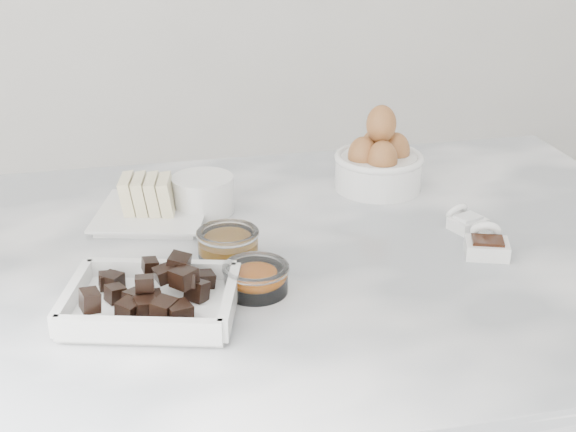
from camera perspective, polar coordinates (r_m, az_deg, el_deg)
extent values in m
cube|color=silver|center=(1.11, -0.67, -3.54)|extent=(1.20, 0.80, 0.04)
cube|color=white|center=(0.97, -9.67, -6.52)|extent=(0.22, 0.18, 0.01)
cube|color=white|center=(1.22, -9.59, 0.03)|extent=(0.18, 0.18, 0.01)
cube|color=white|center=(1.22, -9.61, 0.33)|extent=(0.20, 0.20, 0.00)
cylinder|color=white|center=(1.23, -6.06, 1.55)|extent=(0.09, 0.09, 0.06)
cylinder|color=white|center=(1.22, -6.11, 2.55)|extent=(0.08, 0.08, 0.01)
cylinder|color=white|center=(1.32, 6.44, 3.11)|extent=(0.14, 0.14, 0.06)
torus|color=white|center=(1.31, 6.49, 4.16)|extent=(0.15, 0.15, 0.01)
ellipsoid|color=#9E6333|center=(1.32, 7.64, 4.58)|extent=(0.05, 0.05, 0.06)
ellipsoid|color=#9E6333|center=(1.30, 5.32, 4.30)|extent=(0.05, 0.05, 0.06)
ellipsoid|color=#9E6333|center=(1.33, 6.24, 4.85)|extent=(0.05, 0.05, 0.06)
ellipsoid|color=#9E6333|center=(1.28, 6.70, 3.99)|extent=(0.05, 0.05, 0.06)
ellipsoid|color=#9E6333|center=(1.29, 6.65, 6.49)|extent=(0.05, 0.05, 0.06)
cylinder|color=white|center=(1.09, -4.29, -1.99)|extent=(0.08, 0.08, 0.03)
torus|color=white|center=(1.08, -4.32, -1.23)|extent=(0.09, 0.09, 0.01)
cylinder|color=#C9780E|center=(1.09, -4.28, -2.26)|extent=(0.06, 0.06, 0.01)
cylinder|color=white|center=(1.00, -2.29, -4.52)|extent=(0.08, 0.08, 0.03)
torus|color=white|center=(0.99, -2.31, -3.72)|extent=(0.08, 0.08, 0.01)
ellipsoid|color=orange|center=(1.00, -2.29, -4.46)|extent=(0.05, 0.05, 0.02)
cube|color=white|center=(1.12, 13.95, -2.26)|extent=(0.07, 0.06, 0.02)
cube|color=black|center=(1.12, 14.02, -1.68)|extent=(0.05, 0.05, 0.00)
torus|color=white|center=(1.14, 13.87, -1.06)|extent=(0.05, 0.05, 0.04)
cube|color=white|center=(1.20, 12.64, -0.55)|extent=(0.06, 0.05, 0.02)
cube|color=white|center=(1.19, 12.69, -0.08)|extent=(0.04, 0.04, 0.00)
torus|color=white|center=(1.21, 11.89, 0.31)|extent=(0.04, 0.04, 0.03)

